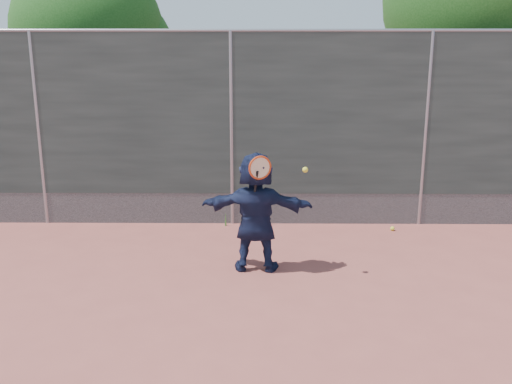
{
  "coord_description": "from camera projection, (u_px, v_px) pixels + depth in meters",
  "views": [
    {
      "loc": [
        0.48,
        -5.27,
        2.82
      ],
      "look_at": [
        0.4,
        1.58,
        1.02
      ],
      "focal_mm": 40.0,
      "sensor_mm": 36.0,
      "label": 1
    }
  ],
  "objects": [
    {
      "name": "ground",
      "position": [
        215.0,
        328.0,
        5.82
      ],
      "size": [
        80.0,
        80.0,
        0.0
      ],
      "primitive_type": "plane",
      "color": "#9E4C42",
      "rests_on": "ground"
    },
    {
      "name": "player",
      "position": [
        256.0,
        212.0,
        7.15
      ],
      "size": [
        1.45,
        0.55,
        1.53
      ],
      "primitive_type": "imported",
      "rotation": [
        0.0,
        0.0,
        3.07
      ],
      "color": "#151D3C",
      "rests_on": "ground"
    },
    {
      "name": "ball_ground",
      "position": [
        392.0,
        229.0,
        8.83
      ],
      "size": [
        0.07,
        0.07,
        0.07
      ],
      "primitive_type": "sphere",
      "color": "yellow",
      "rests_on": "ground"
    },
    {
      "name": "fence",
      "position": [
        231.0,
        126.0,
        8.81
      ],
      "size": [
        20.0,
        0.06,
        3.03
      ],
      "color": "#38423D",
      "rests_on": "ground"
    },
    {
      "name": "swing_action",
      "position": [
        264.0,
        169.0,
        6.81
      ],
      "size": [
        0.71,
        0.16,
        0.51
      ],
      "color": "#C23912",
      "rests_on": "ground"
    },
    {
      "name": "tree_right",
      "position": [
        492.0,
        5.0,
        10.45
      ],
      "size": [
        3.78,
        3.6,
        5.39
      ],
      "color": "#382314",
      "rests_on": "ground"
    },
    {
      "name": "tree_left",
      "position": [
        97.0,
        37.0,
        11.44
      ],
      "size": [
        3.15,
        3.0,
        4.53
      ],
      "color": "#382314",
      "rests_on": "ground"
    },
    {
      "name": "weed_clump",
      "position": [
        250.0,
        217.0,
        9.06
      ],
      "size": [
        0.68,
        0.07,
        0.3
      ],
      "color": "#387226",
      "rests_on": "ground"
    }
  ]
}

